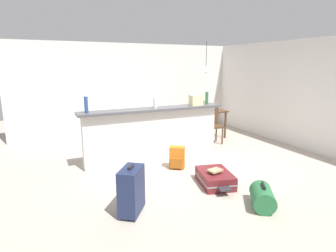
# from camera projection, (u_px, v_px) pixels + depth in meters

# --- Properties ---
(ground_plane) EXTENTS (13.00, 13.00, 0.05)m
(ground_plane) POSITION_uv_depth(u_px,v_px,m) (184.00, 165.00, 5.48)
(ground_plane) COLOR #ADA393
(wall_back) EXTENTS (6.60, 0.10, 2.50)m
(wall_back) POSITION_uv_depth(u_px,v_px,m) (134.00, 89.00, 7.90)
(wall_back) COLOR silver
(wall_back) RESTS_ON ground_plane
(wall_right) EXTENTS (0.10, 6.00, 2.50)m
(wall_right) POSITION_uv_depth(u_px,v_px,m) (289.00, 93.00, 6.73)
(wall_right) COLOR silver
(wall_right) RESTS_ON ground_plane
(partition_half_wall) EXTENTS (2.80, 0.20, 1.03)m
(partition_half_wall) POSITION_uv_depth(u_px,v_px,m) (154.00, 136.00, 5.62)
(partition_half_wall) COLOR silver
(partition_half_wall) RESTS_ON ground_plane
(bar_countertop) EXTENTS (2.96, 0.40, 0.05)m
(bar_countertop) POSITION_uv_depth(u_px,v_px,m) (153.00, 109.00, 5.51)
(bar_countertop) COLOR #4C4C51
(bar_countertop) RESTS_ON partition_half_wall
(bottle_blue) EXTENTS (0.07, 0.07, 0.29)m
(bottle_blue) POSITION_uv_depth(u_px,v_px,m) (86.00, 105.00, 4.92)
(bottle_blue) COLOR #284C89
(bottle_blue) RESTS_ON bar_countertop
(bottle_white) EXTENTS (0.07, 0.07, 0.20)m
(bottle_white) POSITION_uv_depth(u_px,v_px,m) (155.00, 103.00, 5.48)
(bottle_white) COLOR silver
(bottle_white) RESTS_ON bar_countertop
(bottle_green) EXTENTS (0.07, 0.07, 0.26)m
(bottle_green) POSITION_uv_depth(u_px,v_px,m) (207.00, 98.00, 6.03)
(bottle_green) COLOR #2D6B38
(bottle_green) RESTS_ON bar_countertop
(grocery_bag) EXTENTS (0.26, 0.18, 0.22)m
(grocery_bag) POSITION_uv_depth(u_px,v_px,m) (196.00, 100.00, 5.84)
(grocery_bag) COLOR beige
(grocery_bag) RESTS_ON bar_countertop
(dining_table) EXTENTS (1.10, 0.80, 0.74)m
(dining_table) POSITION_uv_depth(u_px,v_px,m) (203.00, 114.00, 7.40)
(dining_table) COLOR #4C331E
(dining_table) RESTS_ON ground_plane
(dining_chair_near_partition) EXTENTS (0.45, 0.45, 0.93)m
(dining_chair_near_partition) POSITION_uv_depth(u_px,v_px,m) (212.00, 122.00, 6.91)
(dining_chair_near_partition) COLOR #4C331E
(dining_chair_near_partition) RESTS_ON ground_plane
(dining_chair_far_side) EXTENTS (0.40, 0.40, 0.93)m
(dining_chair_far_side) POSITION_uv_depth(u_px,v_px,m) (196.00, 115.00, 7.94)
(dining_chair_far_side) COLOR #4C331E
(dining_chair_far_side) RESTS_ON ground_plane
(pendant_lamp) EXTENTS (0.34, 0.34, 0.80)m
(pendant_lamp) POSITION_uv_depth(u_px,v_px,m) (206.00, 69.00, 7.20)
(pendant_lamp) COLOR black
(suitcase_flat_maroon) EXTENTS (0.64, 0.88, 0.22)m
(suitcase_flat_maroon) POSITION_uv_depth(u_px,v_px,m) (215.00, 178.00, 4.53)
(suitcase_flat_maroon) COLOR maroon
(suitcase_flat_maroon) RESTS_ON ground_plane
(duffel_bag_green) EXTENTS (0.52, 0.57, 0.34)m
(duffel_bag_green) POSITION_uv_depth(u_px,v_px,m) (262.00, 197.00, 3.80)
(duffel_bag_green) COLOR #286B3D
(duffel_bag_green) RESTS_ON ground_plane
(suitcase_upright_navy) EXTENTS (0.46, 0.50, 0.67)m
(suitcase_upright_navy) POSITION_uv_depth(u_px,v_px,m) (131.00, 190.00, 3.61)
(suitcase_upright_navy) COLOR #1E284C
(suitcase_upright_navy) RESTS_ON ground_plane
(backpack_orange) EXTENTS (0.34, 0.33, 0.42)m
(backpack_orange) POSITION_uv_depth(u_px,v_px,m) (177.00, 158.00, 5.24)
(backpack_orange) COLOR orange
(backpack_orange) RESTS_ON ground_plane
(book_stack) EXTENTS (0.32, 0.27, 0.06)m
(book_stack) POSITION_uv_depth(u_px,v_px,m) (215.00, 170.00, 4.49)
(book_stack) COLOR #AD2D2D
(book_stack) RESTS_ON suitcase_flat_maroon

